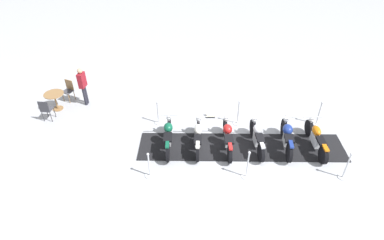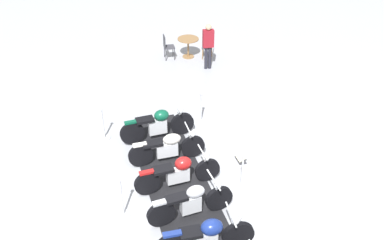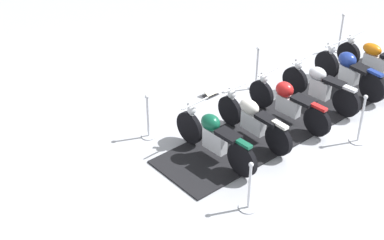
{
  "view_description": "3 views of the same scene",
  "coord_description": "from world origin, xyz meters",
  "views": [
    {
      "loc": [
        -8.6,
        -3.42,
        7.99
      ],
      "look_at": [
        -0.75,
        1.7,
        1.04
      ],
      "focal_mm": 30.24,
      "sensor_mm": 36.0,
      "label": 1
    },
    {
      "loc": [
        2.22,
        -7.45,
        7.6
      ],
      "look_at": [
        -0.44,
        2.35,
        0.8
      ],
      "focal_mm": 41.17,
      "sensor_mm": 36.0,
      "label": 2
    },
    {
      "loc": [
        -10.38,
        3.96,
        6.75
      ],
      "look_at": [
        -1.01,
        2.67,
        0.68
      ],
      "focal_mm": 52.8,
      "sensor_mm": 36.0,
      "label": 3
    }
  ],
  "objects": [
    {
      "name": "stanchion_right_mid",
      "position": [
        1.25,
        0.79,
        0.33
      ],
      "size": [
        0.36,
        0.36,
        1.11
      ],
      "color": "silver",
      "rests_on": "ground_plane"
    },
    {
      "name": "stanchion_left_rear",
      "position": [
        -2.98,
        1.93,
        0.31
      ],
      "size": [
        0.34,
        0.34,
        1.02
      ],
      "color": "silver",
      "rests_on": "ground_plane"
    },
    {
      "name": "motorcycle_navy",
      "position": [
        0.89,
        -1.35,
        0.53
      ],
      "size": [
        1.92,
        1.11,
        1.03
      ],
      "rotation": [
        0.0,
        0.0,
        0.49
      ],
      "color": "black",
      "rests_on": "display_platform"
    },
    {
      "name": "motorcycle_forest",
      "position": [
        -1.42,
        2.29,
        0.53
      ],
      "size": [
        1.86,
        1.31,
        1.02
      ],
      "rotation": [
        0.0,
        0.0,
        0.6
      ],
      "color": "black",
      "rests_on": "display_platform"
    },
    {
      "name": "stanchion_left_mid",
      "position": [
        -1.25,
        -0.79,
        0.36
      ],
      "size": [
        0.34,
        0.34,
        1.12
      ],
      "color": "silver",
      "rests_on": "ground_plane"
    },
    {
      "name": "ground_plane",
      "position": [
        0.0,
        0.0,
        0.0
      ],
      "size": [
        80.0,
        80.0,
        0.0
      ],
      "primitive_type": "plane",
      "color": "#A8AAB2"
    },
    {
      "name": "motorcycle_cream",
      "position": [
        -0.84,
        1.38,
        0.49
      ],
      "size": [
        1.84,
        1.18,
        0.97
      ],
      "rotation": [
        0.0,
        0.0,
        0.55
      ],
      "color": "black",
      "rests_on": "display_platform"
    },
    {
      "name": "motorcycle_chrome",
      "position": [
        0.31,
        -0.44,
        0.5
      ],
      "size": [
        1.74,
        1.31,
        0.97
      ],
      "rotation": [
        0.0,
        0.0,
        0.63
      ],
      "color": "black",
      "rests_on": "display_platform"
    },
    {
      "name": "stanchion_right_front",
      "position": [
        2.98,
        -1.93,
        0.37
      ],
      "size": [
        0.3,
        0.3,
        1.09
      ],
      "color": "silver",
      "rests_on": "ground_plane"
    },
    {
      "name": "stanchion_right_rear",
      "position": [
        -0.47,
        3.52,
        0.34
      ],
      "size": [
        0.31,
        0.31,
        1.02
      ],
      "color": "silver",
      "rests_on": "ground_plane"
    },
    {
      "name": "motorcycle_maroon",
      "position": [
        -0.26,
        0.47,
        0.51
      ],
      "size": [
        1.89,
        1.33,
        0.96
      ],
      "rotation": [
        0.0,
        0.0,
        0.6
      ],
      "color": "black",
      "rests_on": "display_platform"
    },
    {
      "name": "motorcycle_copper",
      "position": [
        1.47,
        -2.26,
        0.46
      ],
      "size": [
        1.87,
        1.37,
        0.92
      ],
      "rotation": [
        0.0,
        0.0,
        0.6
      ],
      "color": "black",
      "rests_on": "display_platform"
    },
    {
      "name": "display_platform",
      "position": [
        0.0,
        0.0,
        0.02
      ],
      "size": [
        5.36,
        7.23,
        0.03
      ],
      "primitive_type": "cube",
      "rotation": [
        0.0,
        0.0,
        2.14
      ],
      "color": "black",
      "rests_on": "ground_plane"
    },
    {
      "name": "info_placard",
      "position": [
        1.05,
        1.94,
        0.06
      ],
      "size": [
        0.37,
        0.43,
        0.19
      ],
      "rotation": [
        0.0,
        0.0,
        5.28
      ],
      "color": "#333338",
      "rests_on": "ground_plane"
    }
  ]
}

